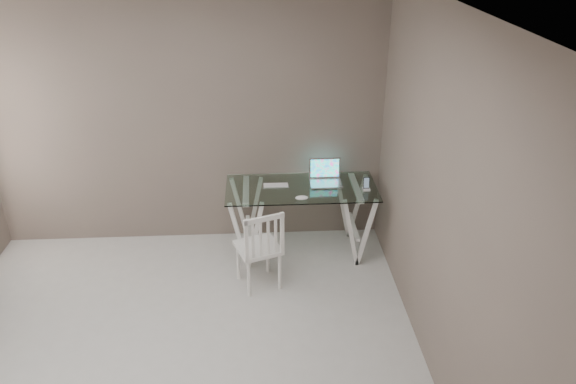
# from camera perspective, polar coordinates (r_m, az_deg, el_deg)

# --- Properties ---
(room) EXTENTS (4.50, 4.52, 2.71)m
(room) POSITION_cam_1_polar(r_m,az_deg,el_deg) (3.58, -15.48, 1.01)
(room) COLOR #B8B6B1
(room) RESTS_ON ground
(desk) EXTENTS (1.50, 0.70, 0.75)m
(desk) POSITION_cam_1_polar(r_m,az_deg,el_deg) (5.75, 1.32, -2.78)
(desk) COLOR silver
(desk) RESTS_ON ground
(chair) EXTENTS (0.48, 0.48, 0.83)m
(chair) POSITION_cam_1_polar(r_m,az_deg,el_deg) (5.17, -2.80, -5.55)
(chair) COLOR white
(chair) RESTS_ON ground
(laptop) EXTENTS (0.32, 0.26, 0.23)m
(laptop) POSITION_cam_1_polar(r_m,az_deg,el_deg) (5.69, 3.82, 1.54)
(laptop) COLOR #BABABF
(laptop) RESTS_ON desk
(keyboard) EXTENTS (0.26, 0.11, 0.01)m
(keyboard) POSITION_cam_1_polar(r_m,az_deg,el_deg) (5.62, -1.25, 0.67)
(keyboard) COLOR silver
(keyboard) RESTS_ON desk
(mouse) EXTENTS (0.12, 0.07, 0.04)m
(mouse) POSITION_cam_1_polar(r_m,az_deg,el_deg) (5.34, 1.40, -0.60)
(mouse) COLOR white
(mouse) RESTS_ON desk
(phone_dock) EXTENTS (0.07, 0.07, 0.13)m
(phone_dock) POSITION_cam_1_polar(r_m,az_deg,el_deg) (5.57, 7.96, 0.57)
(phone_dock) COLOR white
(phone_dock) RESTS_ON desk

